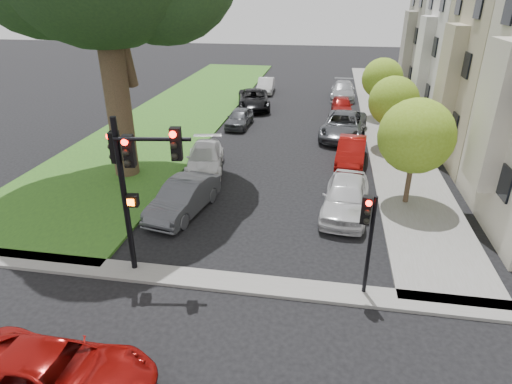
% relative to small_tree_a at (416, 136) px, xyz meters
% --- Properties ---
extents(ground, '(140.00, 140.00, 0.00)m').
position_rel_small_tree_a_xyz_m(ground, '(-6.20, -9.08, -3.21)').
color(ground, black).
rests_on(ground, ground).
extents(grass_strip, '(8.00, 44.00, 0.12)m').
position_rel_small_tree_a_xyz_m(grass_strip, '(-15.20, 14.92, -3.15)').
color(grass_strip, '#284C1D').
rests_on(grass_strip, ground).
extents(sidewalk_right, '(3.50, 44.00, 0.12)m').
position_rel_small_tree_a_xyz_m(sidewalk_right, '(0.55, 14.92, -3.15)').
color(sidewalk_right, slate).
rests_on(sidewalk_right, ground).
extents(sidewalk_cross, '(60.00, 1.00, 0.12)m').
position_rel_small_tree_a_xyz_m(sidewalk_cross, '(-6.20, -7.08, -3.15)').
color(sidewalk_cross, slate).
rests_on(sidewalk_cross, ground).
extents(house_c, '(7.70, 7.55, 15.97)m').
position_rel_small_tree_a_xyz_m(house_c, '(6.25, 13.92, 3.72)').
color(house_c, '#ABABAB').
rests_on(house_c, ground).
extents(house_d, '(7.70, 7.55, 15.97)m').
position_rel_small_tree_a_xyz_m(house_d, '(6.25, 21.42, 3.72)').
color(house_d, gray).
rests_on(house_d, ground).
extents(small_tree_a, '(3.22, 3.22, 4.83)m').
position_rel_small_tree_a_xyz_m(small_tree_a, '(0.00, 0.00, 0.00)').
color(small_tree_a, '#31281B').
rests_on(small_tree_a, ground).
extents(small_tree_b, '(2.92, 2.92, 4.38)m').
position_rel_small_tree_a_xyz_m(small_tree_b, '(-0.00, 7.59, -0.29)').
color(small_tree_b, '#31281B').
rests_on(small_tree_b, ground).
extents(small_tree_c, '(2.95, 2.95, 4.43)m').
position_rel_small_tree_a_xyz_m(small_tree_c, '(-0.00, 14.57, -0.26)').
color(small_tree_c, '#31281B').
rests_on(small_tree_c, ground).
extents(traffic_signal_main, '(2.68, 0.70, 5.46)m').
position_rel_small_tree_a_xyz_m(traffic_signal_main, '(-9.57, -6.85, 0.56)').
color(traffic_signal_main, black).
rests_on(traffic_signal_main, ground).
extents(traffic_signal_secondary, '(0.47, 0.38, 3.48)m').
position_rel_small_tree_a_xyz_m(traffic_signal_secondary, '(-2.35, -6.89, -0.78)').
color(traffic_signal_secondary, black).
rests_on(traffic_signal_secondary, ground).
extents(car_cross_near, '(4.86, 2.29, 1.34)m').
position_rel_small_tree_a_xyz_m(car_cross_near, '(-9.66, -12.02, -2.54)').
color(car_cross_near, maroon).
rests_on(car_cross_near, ground).
extents(car_parked_0, '(2.35, 4.84, 1.59)m').
position_rel_small_tree_a_xyz_m(car_parked_0, '(-2.74, -1.39, -2.41)').
color(car_parked_0, silver).
rests_on(car_parked_0, ground).
extents(car_parked_1, '(1.88, 4.38, 1.40)m').
position_rel_small_tree_a_xyz_m(car_parked_1, '(-2.31, 4.77, -2.51)').
color(car_parked_1, maroon).
rests_on(car_parked_1, ground).
extents(car_parked_2, '(3.40, 6.00, 1.58)m').
position_rel_small_tree_a_xyz_m(car_parked_2, '(-2.68, 9.49, -2.42)').
color(car_parked_2, '#3F4247').
rests_on(car_parked_2, ground).
extents(car_parked_3, '(1.68, 3.90, 1.31)m').
position_rel_small_tree_a_xyz_m(car_parked_3, '(-2.70, 15.41, -2.55)').
color(car_parked_3, maroon).
rests_on(car_parked_3, ground).
extents(car_parked_4, '(2.20, 5.11, 1.47)m').
position_rel_small_tree_a_xyz_m(car_parked_4, '(-2.56, 20.63, -2.48)').
color(car_parked_4, '#999BA0').
rests_on(car_parked_4, ground).
extents(car_parked_5, '(2.34, 4.64, 1.46)m').
position_rel_small_tree_a_xyz_m(car_parked_5, '(-9.64, -2.52, -2.48)').
color(car_parked_5, '#3F4247').
rests_on(car_parked_5, ground).
extents(car_parked_6, '(2.78, 4.93, 1.35)m').
position_rel_small_tree_a_xyz_m(car_parked_6, '(-10.07, 2.40, -2.54)').
color(car_parked_6, silver).
rests_on(car_parked_6, ground).
extents(car_parked_7, '(1.64, 3.78, 1.27)m').
position_rel_small_tree_a_xyz_m(car_parked_7, '(-9.90, 10.63, -2.57)').
color(car_parked_7, '#3F4247').
rests_on(car_parked_7, ground).
extents(car_parked_8, '(3.50, 5.75, 1.49)m').
position_rel_small_tree_a_xyz_m(car_parked_8, '(-9.79, 15.88, -2.47)').
color(car_parked_8, black).
rests_on(car_parked_8, ground).
extents(car_parked_9, '(1.66, 4.14, 1.34)m').
position_rel_small_tree_a_xyz_m(car_parked_9, '(-9.69, 21.92, -2.54)').
color(car_parked_9, silver).
rests_on(car_parked_9, ground).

